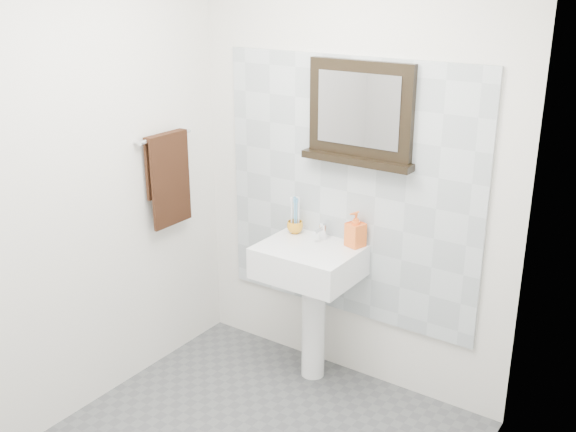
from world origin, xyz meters
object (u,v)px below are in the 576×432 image
at_px(pedestal_sink, 310,276).
at_px(hand_towel, 168,172).
at_px(framed_mirror, 360,115).
at_px(soap_dispenser, 356,229).
at_px(toothbrush_cup, 295,227).

xyz_separation_m(pedestal_sink, hand_towel, (-0.83, -0.25, 0.54)).
bearing_deg(hand_towel, pedestal_sink, 16.62).
bearing_deg(pedestal_sink, framed_mirror, 44.70).
height_order(pedestal_sink, hand_towel, hand_towel).
distance_m(pedestal_sink, hand_towel, 1.02).
bearing_deg(pedestal_sink, soap_dispenser, 34.86).
height_order(toothbrush_cup, framed_mirror, framed_mirror).
distance_m(pedestal_sink, framed_mirror, 0.95).
bearing_deg(soap_dispenser, toothbrush_cup, -159.94).
height_order(pedestal_sink, toothbrush_cup, pedestal_sink).
bearing_deg(pedestal_sink, toothbrush_cup, 146.49).
height_order(pedestal_sink, framed_mirror, framed_mirror).
relative_size(pedestal_sink, framed_mirror, 1.48).
height_order(toothbrush_cup, hand_towel, hand_towel).
height_order(toothbrush_cup, soap_dispenser, soap_dispenser).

